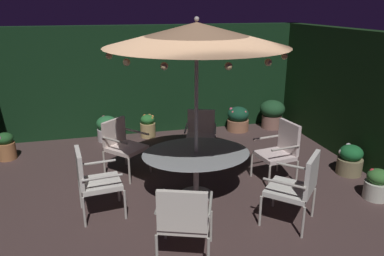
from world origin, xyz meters
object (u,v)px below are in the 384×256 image
object	(u,v)px
patio_umbrella	(197,35)
patio_chair_southwest	(122,143)
patio_chair_south	(201,132)
potted_plant_left_near	(350,160)
patio_chair_northeast	(184,217)
potted_plant_back_center	(107,128)
patio_dining_table	(196,159)
patio_chair_southeast	(281,148)
potted_plant_front_corner	(238,119)
potted_plant_back_right	(377,184)
potted_plant_left_far	(148,126)
patio_chair_east	(298,185)
potted_plant_right_far	(272,113)
patio_chair_north	(93,178)
potted_plant_right_near	(6,146)

from	to	relation	value
patio_umbrella	patio_chair_southwest	distance (m)	2.49
patio_chair_south	potted_plant_left_near	world-z (taller)	patio_chair_south
patio_chair_northeast	potted_plant_back_center	size ratio (longest dim) A/B	1.78
patio_dining_table	patio_chair_southeast	xyz separation A→B (m)	(1.56, 0.23, -0.06)
patio_chair_south	potted_plant_left_near	size ratio (longest dim) A/B	1.73
patio_chair_northeast	potted_plant_back_center	distance (m)	4.50
patio_dining_table	potted_plant_front_corner	bearing A→B (deg)	57.90
potted_plant_back_right	patio_chair_southwest	bearing A→B (deg)	152.95
potted_plant_front_corner	patio_chair_northeast	bearing A→B (deg)	-118.28
potted_plant_left_near	potted_plant_front_corner	size ratio (longest dim) A/B	0.93
potted_plant_back_center	patio_chair_southeast	bearing A→B (deg)	-43.95
potted_plant_left_near	potted_plant_back_right	world-z (taller)	potted_plant_left_near
potted_plant_left_far	patio_chair_south	bearing A→B (deg)	-60.31
patio_chair_east	patio_chair_southeast	size ratio (longest dim) A/B	1.02
patio_chair_southeast	potted_plant_right_far	bearing A→B (deg)	66.71
potted_plant_right_far	potted_plant_back_right	xyz separation A→B (m)	(0.03, -3.65, -0.13)
potted_plant_left_near	potted_plant_back_right	distance (m)	0.90
patio_chair_southwest	potted_plant_left_far	world-z (taller)	patio_chair_southwest
patio_chair_southeast	patio_dining_table	bearing A→B (deg)	-171.62
potted_plant_back_center	potted_plant_right_far	bearing A→B (deg)	-1.16
patio_chair_southeast	potted_plant_back_right	xyz separation A→B (m)	(1.17, -1.00, -0.33)
patio_chair_northeast	potted_plant_right_far	size ratio (longest dim) A/B	1.45
potted_plant_back_center	potted_plant_front_corner	bearing A→B (deg)	-1.20
patio_chair_south	potted_plant_left_near	bearing A→B (deg)	-29.80
patio_chair_southeast	patio_chair_north	bearing A→B (deg)	-172.47
patio_umbrella	potted_plant_back_right	size ratio (longest dim) A/B	5.58
patio_chair_southeast	potted_plant_back_center	size ratio (longest dim) A/B	1.82
patio_chair_east	potted_plant_left_near	distance (m)	2.16
patio_dining_table	patio_chair_northeast	world-z (taller)	patio_chair_northeast
potted_plant_left_far	potted_plant_right_far	world-z (taller)	potted_plant_right_far
patio_umbrella	patio_chair_south	distance (m)	2.52
patio_chair_southeast	potted_plant_left_far	bearing A→B (deg)	124.89
potted_plant_back_right	patio_chair_north	bearing A→B (deg)	172.15
potted_plant_left_near	patio_chair_southwest	bearing A→B (deg)	165.19
potted_plant_right_near	potted_plant_front_corner	world-z (taller)	potted_plant_front_corner
patio_chair_northeast	potted_plant_left_near	distance (m)	3.79
patio_chair_southwest	potted_plant_left_near	xyz separation A→B (m)	(3.94, -1.04, -0.31)
patio_chair_north	potted_plant_left_far	xyz separation A→B (m)	(1.20, 3.16, -0.32)
patio_chair_south	patio_chair_north	bearing A→B (deg)	-140.75
patio_dining_table	patio_umbrella	size ratio (longest dim) A/B	0.61
patio_umbrella	patio_chair_east	distance (m)	2.48
patio_chair_south	potted_plant_back_center	bearing A→B (deg)	140.20
patio_umbrella	potted_plant_back_center	xyz separation A→B (m)	(-1.27, 2.96, -2.22)
patio_chair_south	patio_chair_southeast	bearing A→B (deg)	-49.72
patio_chair_northeast	potted_plant_front_corner	size ratio (longest dim) A/B	1.72
patio_chair_northeast	potted_plant_left_far	distance (m)	4.47
potted_plant_front_corner	potted_plant_back_right	xyz separation A→B (m)	(0.91, -3.66, -0.05)
patio_umbrella	patio_chair_east	bearing A→B (deg)	-43.95
patio_dining_table	patio_chair_north	distance (m)	1.57
potted_plant_left_near	potted_plant_front_corner	distance (m)	2.98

